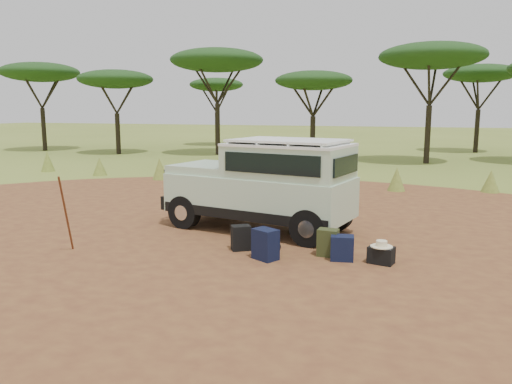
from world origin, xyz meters
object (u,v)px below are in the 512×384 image
(duffel_navy, at_px, (342,248))
(hard_case, at_px, (381,255))
(backpack_olive, at_px, (328,243))
(safari_vehicle, at_px, (265,187))
(walking_staff, at_px, (66,214))
(backpack_navy, at_px, (265,244))
(backpack_black, at_px, (241,238))

(duffel_navy, bearing_deg, hard_case, -6.28)
(backpack_olive, height_order, duffel_navy, backpack_olive)
(safari_vehicle, relative_size, walking_staff, 2.81)
(walking_staff, xyz_separation_m, backpack_olive, (4.82, 1.40, -0.51))
(safari_vehicle, bearing_deg, walking_staff, -124.45)
(safari_vehicle, bearing_deg, backpack_navy, -60.55)
(backpack_olive, bearing_deg, hard_case, -5.53)
(walking_staff, height_order, backpack_navy, walking_staff)
(backpack_black, height_order, backpack_olive, backpack_olive)
(backpack_navy, relative_size, backpack_olive, 1.11)
(backpack_navy, distance_m, hard_case, 2.11)
(backpack_black, distance_m, duffel_navy, 2.01)
(safari_vehicle, height_order, backpack_olive, safari_vehicle)
(walking_staff, bearing_deg, hard_case, -9.09)
(safari_vehicle, xyz_separation_m, walking_staff, (-3.06, -2.96, -0.25))
(backpack_navy, relative_size, duffel_navy, 1.24)
(walking_staff, xyz_separation_m, duffel_navy, (5.12, 1.23, -0.54))
(safari_vehicle, relative_size, duffel_navy, 9.78)
(duffel_navy, bearing_deg, backpack_olive, 140.44)
(walking_staff, bearing_deg, backpack_olive, -5.02)
(safari_vehicle, xyz_separation_m, duffel_navy, (2.05, -1.74, -0.79))
(backpack_black, relative_size, hard_case, 1.13)
(hard_case, bearing_deg, backpack_olive, -175.95)
(backpack_navy, bearing_deg, backpack_black, 174.95)
(backpack_black, xyz_separation_m, backpack_olive, (1.71, 0.14, 0.01))
(backpack_navy, height_order, backpack_olive, backpack_navy)
(backpack_black, distance_m, backpack_olive, 1.72)
(safari_vehicle, distance_m, backpack_black, 1.86)
(walking_staff, bearing_deg, safari_vehicle, 22.76)
(safari_vehicle, xyz_separation_m, backpack_olive, (1.75, -1.56, -0.76))
(duffel_navy, xyz_separation_m, hard_case, (0.70, 0.03, -0.08))
(safari_vehicle, distance_m, backpack_olive, 2.47)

